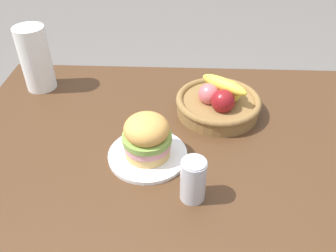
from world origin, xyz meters
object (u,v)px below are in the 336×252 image
plate (148,155)px  sandwich (147,136)px  fruit_basket (219,101)px  paper_towel_roll (36,59)px  soda_can (193,180)px

plate → sandwich: bearing=-90.0°
plate → sandwich: sandwich is taller
fruit_basket → paper_towel_roll: bearing=168.0°
soda_can → paper_towel_roll: bearing=137.4°
plate → sandwich: size_ratio=1.65×
soda_can → paper_towel_roll: size_ratio=0.53×
plate → fruit_basket: size_ratio=0.81×
soda_can → fruit_basket: (0.09, 0.38, -0.02)m
paper_towel_roll → sandwich: bearing=-40.4°
sandwich → fruit_basket: 0.33m
sandwich → soda_can: (0.13, -0.15, -0.01)m
plate → soda_can: 0.21m
soda_can → fruit_basket: fruit_basket is taller
soda_can → paper_towel_roll: (-0.57, 0.53, 0.06)m
fruit_basket → paper_towel_roll: 0.68m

